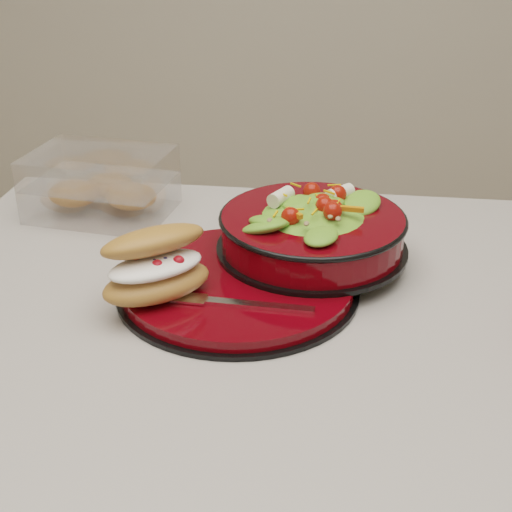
# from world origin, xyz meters

# --- Properties ---
(dinner_plate) EXTENTS (0.30, 0.30, 0.02)m
(dinner_plate) POSITION_xyz_m (-0.20, 0.03, 0.91)
(dinner_plate) COLOR black
(dinner_plate) RESTS_ON island_counter
(salad_bowl) EXTENTS (0.25, 0.25, 0.10)m
(salad_bowl) POSITION_xyz_m (-0.11, 0.11, 0.96)
(salad_bowl) COLOR black
(salad_bowl) RESTS_ON dinner_plate
(croissant) EXTENTS (0.15, 0.15, 0.08)m
(croissant) POSITION_xyz_m (-0.28, -0.02, 0.96)
(croissant) COLOR #C5803C
(croissant) RESTS_ON dinner_plate
(fork) EXTENTS (0.17, 0.03, 0.00)m
(fork) POSITION_xyz_m (-0.19, -0.04, 0.92)
(fork) COLOR silver
(fork) RESTS_ON dinner_plate
(pastry_box) EXTENTS (0.22, 0.17, 0.09)m
(pastry_box) POSITION_xyz_m (-0.44, 0.24, 0.94)
(pastry_box) COLOR white
(pastry_box) RESTS_ON island_counter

